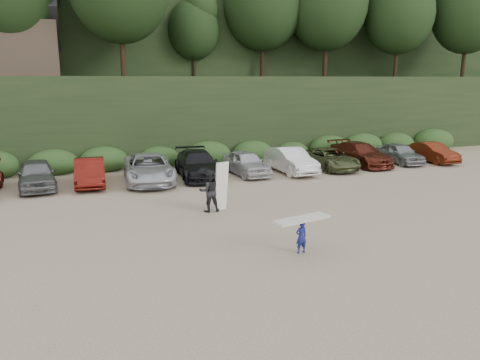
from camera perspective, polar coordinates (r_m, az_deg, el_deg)
name	(u,v)px	position (r m, az deg, el deg)	size (l,w,h in m)	color
ground	(276,225)	(19.20, 4.37, -5.48)	(120.00, 120.00, 0.00)	tan
hillside_backdrop	(136,27)	(53.35, -12.58, 17.76)	(90.00, 41.50, 28.00)	black
parked_cars	(157,168)	(27.49, -10.03, 1.43)	(39.43, 6.29, 1.62)	#A1A0A5
child_surfer	(301,229)	(16.06, 7.50, -5.96)	(2.15, 1.00, 1.24)	navy
adult_surfer	(210,191)	(20.86, -3.64, -1.29)	(1.38, 0.76, 2.23)	black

